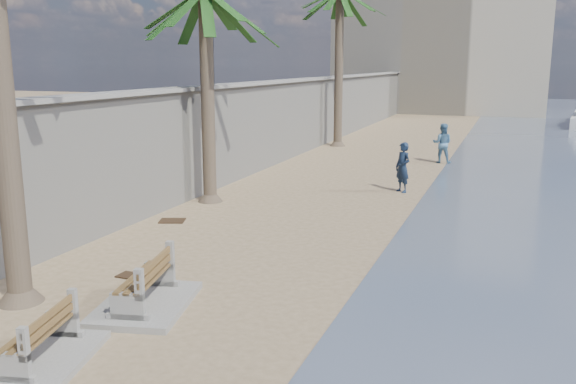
# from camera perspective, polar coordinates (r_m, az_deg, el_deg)

# --- Properties ---
(ground_plane) EXTENTS (140.00, 140.00, 0.00)m
(ground_plane) POSITION_cam_1_polar(r_m,az_deg,el_deg) (9.42, -12.57, -15.86)
(ground_plane) COLOR #9A805E
(seawall) EXTENTS (0.45, 70.00, 3.50)m
(seawall) POSITION_cam_1_polar(r_m,az_deg,el_deg) (28.79, 0.25, 6.81)
(seawall) COLOR gray
(seawall) RESTS_ON ground_plane
(wall_cap) EXTENTS (0.80, 70.00, 0.12)m
(wall_cap) POSITION_cam_1_polar(r_m,az_deg,el_deg) (28.68, 0.26, 10.39)
(wall_cap) COLOR gray
(wall_cap) RESTS_ON seawall
(end_building) EXTENTS (18.00, 12.00, 14.00)m
(end_building) POSITION_cam_1_polar(r_m,az_deg,el_deg) (59.35, 14.37, 14.19)
(end_building) COLOR #B7AA93
(end_building) RESTS_ON ground_plane
(bench_near) EXTENTS (1.75, 2.21, 0.82)m
(bench_near) POSITION_cam_1_polar(r_m,az_deg,el_deg) (9.91, -22.25, -12.76)
(bench_near) COLOR gray
(bench_near) RESTS_ON ground_plane
(bench_far) EXTENTS (1.95, 2.48, 0.92)m
(bench_far) POSITION_cam_1_polar(r_m,az_deg,el_deg) (11.43, -13.24, -8.57)
(bench_far) COLOR gray
(bench_far) RESTS_ON ground_plane
(person_a) EXTENTS (0.85, 0.83, 1.97)m
(person_a) POSITION_cam_1_polar(r_m,az_deg,el_deg) (21.15, 10.70, 2.62)
(person_a) COLOR #15233B
(person_a) RESTS_ON ground_plane
(person_b) EXTENTS (0.95, 0.74, 1.94)m
(person_b) POSITION_cam_1_polar(r_m,az_deg,el_deg) (27.82, 14.25, 4.64)
(person_b) COLOR teal
(person_b) RESTS_ON ground_plane
(debris_c) EXTENTS (0.84, 0.76, 0.03)m
(debris_c) POSITION_cam_1_polar(r_m,az_deg,el_deg) (17.41, -10.79, -2.66)
(debris_c) COLOR #382616
(debris_c) RESTS_ON ground_plane
(debris_d) EXTENTS (0.49, 0.40, 0.03)m
(debris_d) POSITION_cam_1_polar(r_m,az_deg,el_deg) (13.23, -14.61, -7.56)
(debris_d) COLOR #382616
(debris_d) RESTS_ON ground_plane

